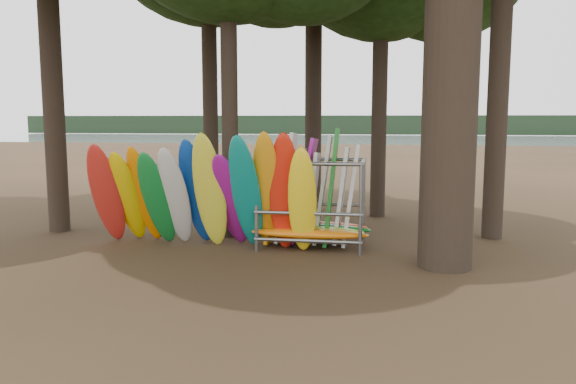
# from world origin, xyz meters

# --- Properties ---
(ground) EXTENTS (120.00, 120.00, 0.00)m
(ground) POSITION_xyz_m (0.00, 0.00, 0.00)
(ground) COLOR #47331E
(ground) RESTS_ON ground
(lake) EXTENTS (160.00, 160.00, 0.00)m
(lake) POSITION_xyz_m (0.00, 60.00, 0.00)
(lake) COLOR gray
(lake) RESTS_ON ground
(far_shore) EXTENTS (160.00, 4.00, 4.00)m
(far_shore) POSITION_xyz_m (0.00, 110.00, 2.00)
(far_shore) COLOR black
(far_shore) RESTS_ON ground
(kayak_row) EXTENTS (5.75, 2.12, 3.02)m
(kayak_row) POSITION_xyz_m (-1.30, 1.19, 1.30)
(kayak_row) COLOR red
(kayak_row) RESTS_ON ground
(storage_rack) EXTENTS (2.94, 1.52, 2.93)m
(storage_rack) POSITION_xyz_m (1.29, 1.92, 1.02)
(storage_rack) COLOR slate
(storage_rack) RESTS_ON ground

